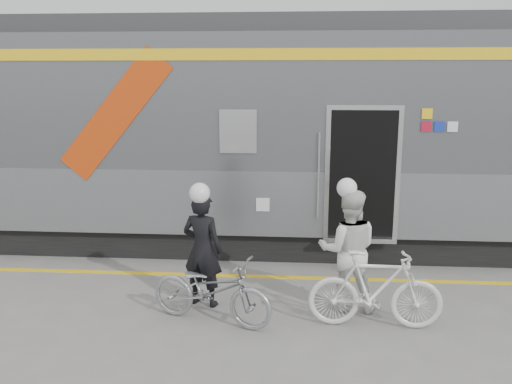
# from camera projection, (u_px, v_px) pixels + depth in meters

# --- Properties ---
(ground) EXTENTS (90.00, 90.00, 0.00)m
(ground) POSITION_uv_depth(u_px,v_px,m) (242.00, 342.00, 6.51)
(ground) COLOR slate
(ground) RESTS_ON ground
(train) EXTENTS (24.00, 3.17, 4.10)m
(train) POSITION_uv_depth(u_px,v_px,m) (237.00, 133.00, 10.19)
(train) COLOR black
(train) RESTS_ON ground
(safety_strip) EXTENTS (24.00, 0.12, 0.01)m
(safety_strip) POSITION_uv_depth(u_px,v_px,m) (256.00, 276.00, 8.60)
(safety_strip) COLOR yellow
(safety_strip) RESTS_ON ground
(man) EXTENTS (0.67, 0.54, 1.60)m
(man) POSITION_uv_depth(u_px,v_px,m) (203.00, 250.00, 7.42)
(man) COLOR black
(man) RESTS_ON ground
(bicycle_left) EXTENTS (1.77, 1.06, 0.88)m
(bicycle_left) POSITION_uv_depth(u_px,v_px,m) (211.00, 290.00, 6.94)
(bicycle_left) COLOR #98999F
(bicycle_left) RESTS_ON ground
(woman) EXTENTS (0.83, 0.65, 1.67)m
(woman) POSITION_uv_depth(u_px,v_px,m) (348.00, 250.00, 7.28)
(woman) COLOR silver
(woman) RESTS_ON ground
(bicycle_right) EXTENTS (1.70, 0.52, 1.01)m
(bicycle_right) POSITION_uv_depth(u_px,v_px,m) (375.00, 290.00, 6.79)
(bicycle_right) COLOR silver
(bicycle_right) RESTS_ON ground
(helmet_man) EXTENTS (0.28, 0.28, 0.28)m
(helmet_man) POSITION_uv_depth(u_px,v_px,m) (201.00, 183.00, 7.22)
(helmet_man) COLOR white
(helmet_man) RESTS_ON man
(helmet_woman) EXTENTS (0.27, 0.27, 0.27)m
(helmet_woman) POSITION_uv_depth(u_px,v_px,m) (351.00, 179.00, 7.07)
(helmet_woman) COLOR white
(helmet_woman) RESTS_ON woman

